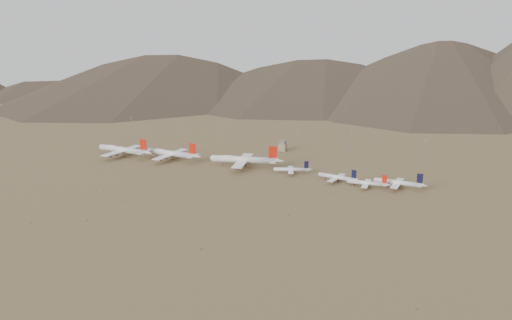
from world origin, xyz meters
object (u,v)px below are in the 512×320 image
at_px(widebody_west, 123,150).
at_px(narrowbody_a, 292,169).
at_px(widebody_centre, 172,153).
at_px(widebody_east, 244,160).
at_px(narrowbody_b, 338,177).
at_px(control_tower, 283,146).

xyz_separation_m(widebody_west, narrowbody_a, (189.40, 9.15, -3.47)).
bearing_deg(widebody_centre, widebody_east, 6.55).
bearing_deg(widebody_centre, narrowbody_a, 4.14).
relative_size(narrowbody_b, control_tower, 3.38).
distance_m(widebody_centre, narrowbody_b, 180.73).
bearing_deg(control_tower, narrowbody_a, -64.18).
height_order(widebody_centre, control_tower, widebody_centre).
xyz_separation_m(narrowbody_a, narrowbody_b, (47.26, -10.14, 0.39)).
relative_size(widebody_west, control_tower, 6.07).
height_order(widebody_centre, widebody_east, widebody_east).
bearing_deg(widebody_east, widebody_centre, 170.47).
bearing_deg(narrowbody_b, narrowbody_a, 178.17).
bearing_deg(narrowbody_a, widebody_west, 162.69).
relative_size(widebody_centre, widebody_east, 0.92).
xyz_separation_m(widebody_west, narrowbody_b, (236.66, -0.99, -3.08)).
relative_size(narrowbody_a, control_tower, 2.97).
bearing_deg(narrowbody_b, widebody_east, -177.29).
relative_size(widebody_west, widebody_east, 0.98).
xyz_separation_m(narrowbody_b, control_tower, (-87.66, 93.67, 0.94)).
bearing_deg(widebody_east, narrowbody_b, -20.03).
bearing_deg(narrowbody_b, widebody_centre, -172.55).
xyz_separation_m(narrowbody_a, control_tower, (-40.41, 83.53, 1.33)).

